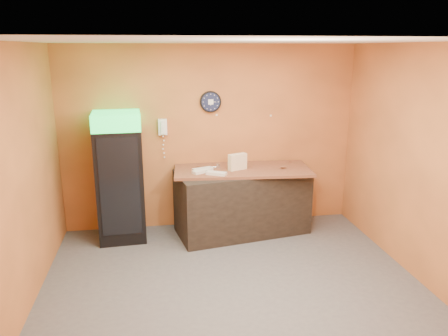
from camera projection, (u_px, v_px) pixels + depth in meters
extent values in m
plane|color=#47474C|center=(233.00, 286.00, 5.18)|extent=(4.50, 4.50, 0.00)
cube|color=#D2773B|center=(210.00, 138.00, 6.71)|extent=(4.50, 0.02, 2.80)
cube|color=#D2773B|center=(18.00, 183.00, 4.46)|extent=(0.02, 4.00, 2.80)
cube|color=#D2773B|center=(421.00, 165.00, 5.16)|extent=(0.02, 4.00, 2.80)
cube|color=white|center=(235.00, 41.00, 4.44)|extent=(4.50, 4.00, 0.02)
cube|color=black|center=(120.00, 185.00, 6.32)|extent=(0.69, 0.69, 1.64)
cube|color=#1BE84C|center=(116.00, 121.00, 6.07)|extent=(0.69, 0.69, 0.23)
cube|color=black|center=(117.00, 187.00, 5.98)|extent=(0.54, 0.05, 1.40)
cube|color=black|center=(242.00, 202.00, 6.61)|extent=(2.05, 1.18, 0.97)
cylinder|color=black|center=(210.00, 102.00, 6.54)|extent=(0.32, 0.05, 0.32)
cylinder|color=#0F1433|center=(211.00, 102.00, 6.52)|extent=(0.28, 0.01, 0.28)
cube|color=white|center=(211.00, 102.00, 6.51)|extent=(0.08, 0.00, 0.08)
cube|color=white|center=(163.00, 127.00, 6.51)|extent=(0.13, 0.08, 0.24)
cube|color=white|center=(163.00, 128.00, 6.46)|extent=(0.05, 0.04, 0.19)
cube|color=brown|center=(242.00, 170.00, 6.48)|extent=(2.06, 1.02, 0.04)
cube|color=#F6DFBF|center=(237.00, 168.00, 6.41)|extent=(0.30, 0.20, 0.06)
cube|color=#F6DFBF|center=(238.00, 164.00, 6.39)|extent=(0.30, 0.20, 0.06)
cube|color=#F6DFBF|center=(238.00, 160.00, 6.38)|extent=(0.30, 0.20, 0.06)
cube|color=#F6DFBF|center=(238.00, 156.00, 6.36)|extent=(0.30, 0.20, 0.06)
cube|color=beige|center=(202.00, 171.00, 6.25)|extent=(0.30, 0.23, 0.04)
cube|color=beige|center=(216.00, 173.00, 6.15)|extent=(0.30, 0.23, 0.04)
cube|color=beige|center=(203.00, 170.00, 6.34)|extent=(0.32, 0.21, 0.04)
cylinder|color=silver|center=(218.00, 166.00, 6.52)|extent=(0.06, 0.06, 0.06)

